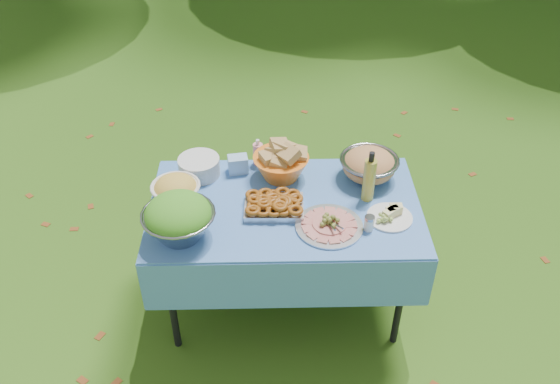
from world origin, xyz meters
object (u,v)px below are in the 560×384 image
Objects in this scene: salad_bowl at (178,218)px; charcuterie_platter at (330,221)px; picnic_table at (285,256)px; bread_bowl at (281,162)px; pasta_bowl_steel at (369,165)px; oil_bottle at (370,176)px; plate_stack at (199,167)px.

charcuterie_platter is at bearing 4.00° from salad_bowl.
picnic_table is 0.55m from bread_bowl.
bread_bowl is 0.96× the size of pasta_bowl_steel.
pasta_bowl_steel is 0.94× the size of charcuterie_platter.
oil_bottle is (0.45, 0.05, 0.53)m from picnic_table.
bread_bowl is at bearing 178.23° from pasta_bowl_steel.
bread_bowl is 0.51m from oil_bottle.
charcuterie_platter is at bearing -61.63° from bread_bowl.
charcuterie_platter is at bearing -39.63° from picnic_table.
salad_bowl is 1.15× the size of bread_bowl.
plate_stack is (0.05, 0.53, -0.07)m from salad_bowl.
bread_bowl is at bearing 43.63° from salad_bowl.
pasta_bowl_steel reaches higher than plate_stack.
pasta_bowl_steel is at bearing -3.01° from plate_stack.
oil_bottle is at bearing -24.19° from bread_bowl.
salad_bowl is 1.04× the size of charcuterie_platter.
oil_bottle reaches higher than salad_bowl.
bread_bowl is at bearing 155.81° from oil_bottle.
picnic_table is 4.15× the size of charcuterie_platter.
oil_bottle reaches higher than picnic_table.
salad_bowl is at bearing -156.14° from picnic_table.
bread_bowl is at bearing -4.32° from plate_stack.
charcuterie_platter is 0.34m from oil_bottle.
pasta_bowl_steel is 1.09× the size of oil_bottle.
salad_bowl is 1.13m from pasta_bowl_steel.
pasta_bowl_steel is at bearing 58.74° from charcuterie_platter.
plate_stack is 0.85m from charcuterie_platter.
bread_bowl is (0.52, 0.50, -0.01)m from salad_bowl.
picnic_table is 0.70m from oil_bottle.
salad_bowl reaches higher than bread_bowl.
salad_bowl reaches higher than charcuterie_platter.
bread_bowl is (0.47, -0.04, 0.05)m from plate_stack.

